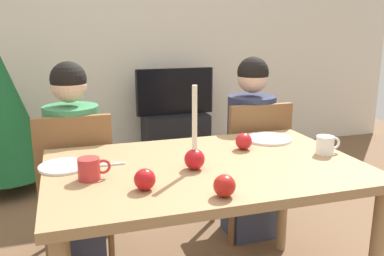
% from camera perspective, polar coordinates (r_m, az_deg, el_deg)
% --- Properties ---
extents(back_wall, '(6.40, 0.10, 2.60)m').
position_cam_1_polar(back_wall, '(4.30, -9.92, 13.07)').
color(back_wall, beige).
rests_on(back_wall, ground).
extents(dining_table, '(1.40, 0.90, 0.75)m').
position_cam_1_polar(dining_table, '(1.89, 1.84, -7.40)').
color(dining_table, '#99754C').
rests_on(dining_table, ground).
extents(chair_left, '(0.40, 0.40, 0.90)m').
position_cam_1_polar(chair_left, '(2.42, -15.75, -6.97)').
color(chair_left, brown).
rests_on(chair_left, ground).
extents(chair_right, '(0.40, 0.40, 0.90)m').
position_cam_1_polar(chair_right, '(2.67, 8.28, -4.62)').
color(chair_right, brown).
rests_on(chair_right, ground).
extents(person_left_child, '(0.30, 0.30, 1.17)m').
position_cam_1_polar(person_left_child, '(2.43, -15.87, -5.44)').
color(person_left_child, '#33384C').
rests_on(person_left_child, ground).
extents(person_right_child, '(0.30, 0.30, 1.17)m').
position_cam_1_polar(person_right_child, '(2.68, 8.03, -3.24)').
color(person_right_child, '#33384C').
rests_on(person_right_child, ground).
extents(tv_stand, '(0.64, 0.40, 0.48)m').
position_cam_1_polar(tv_stand, '(4.25, -2.31, -1.22)').
color(tv_stand, black).
rests_on(tv_stand, ground).
extents(tv, '(0.79, 0.05, 0.46)m').
position_cam_1_polar(tv, '(4.15, -2.37, 5.05)').
color(tv, black).
rests_on(tv, tv_stand).
extents(christmas_tree, '(0.76, 0.76, 1.34)m').
position_cam_1_polar(christmas_tree, '(3.71, -25.03, 2.51)').
color(christmas_tree, brown).
rests_on(christmas_tree, ground).
extents(candle_centerpiece, '(0.09, 0.09, 0.37)m').
position_cam_1_polar(candle_centerpiece, '(1.78, 0.35, -3.46)').
color(candle_centerpiece, red).
rests_on(candle_centerpiece, dining_table).
extents(plate_left, '(0.22, 0.22, 0.01)m').
position_cam_1_polar(plate_left, '(1.90, -17.28, -5.07)').
color(plate_left, white).
rests_on(plate_left, dining_table).
extents(plate_right, '(0.26, 0.26, 0.01)m').
position_cam_1_polar(plate_right, '(2.29, 10.46, -1.46)').
color(plate_right, white).
rests_on(plate_right, dining_table).
extents(mug_left, '(0.13, 0.09, 0.09)m').
position_cam_1_polar(mug_left, '(1.72, -13.93, -5.49)').
color(mug_left, '#B72D2D').
rests_on(mug_left, dining_table).
extents(mug_right, '(0.13, 0.08, 0.09)m').
position_cam_1_polar(mug_right, '(2.10, 17.96, -2.23)').
color(mug_right, white).
rests_on(mug_right, dining_table).
extents(fork_left, '(0.18, 0.02, 0.01)m').
position_cam_1_polar(fork_left, '(1.88, -11.95, -5.03)').
color(fork_left, silver).
rests_on(fork_left, dining_table).
extents(apple_near_candle, '(0.08, 0.08, 0.08)m').
position_cam_1_polar(apple_near_candle, '(2.08, 7.16, -1.83)').
color(apple_near_candle, red).
rests_on(apple_near_candle, dining_table).
extents(apple_by_left_plate, '(0.08, 0.08, 0.08)m').
position_cam_1_polar(apple_by_left_plate, '(1.58, -6.53, -7.06)').
color(apple_by_left_plate, '#B61416').
rests_on(apple_by_left_plate, dining_table).
extents(apple_by_right_mug, '(0.08, 0.08, 0.08)m').
position_cam_1_polar(apple_by_right_mug, '(1.51, 4.51, -7.94)').
color(apple_by_right_mug, '#B01C14').
rests_on(apple_by_right_mug, dining_table).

